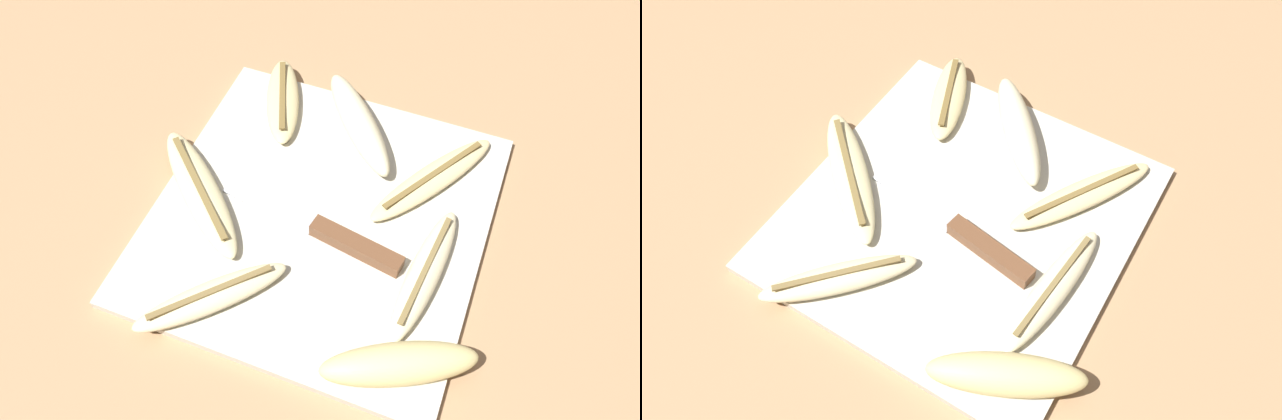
% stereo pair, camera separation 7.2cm
% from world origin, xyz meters
% --- Properties ---
extents(ground_plane, '(4.00, 4.00, 0.00)m').
position_xyz_m(ground_plane, '(0.00, 0.00, 0.00)').
color(ground_plane, tan).
extents(cutting_board, '(0.39, 0.38, 0.01)m').
position_xyz_m(cutting_board, '(0.00, 0.00, 0.01)').
color(cutting_board, beige).
rests_on(cutting_board, ground_plane).
extents(knife, '(0.06, 0.23, 0.02)m').
position_xyz_m(knife, '(-0.03, -0.04, 0.02)').
color(knife, brown).
rests_on(knife, cutting_board).
extents(banana_mellow_near, '(0.15, 0.10, 0.02)m').
position_xyz_m(banana_mellow_near, '(0.15, 0.11, 0.02)').
color(banana_mellow_near, beige).
rests_on(banana_mellow_near, cutting_board).
extents(banana_soft_right, '(0.17, 0.18, 0.02)m').
position_xyz_m(banana_soft_right, '(-0.03, 0.14, 0.02)').
color(banana_soft_right, beige).
rests_on(banana_soft_right, cutting_board).
extents(banana_golden_short, '(0.11, 0.16, 0.04)m').
position_xyz_m(banana_golden_short, '(-0.15, -0.14, 0.03)').
color(banana_golden_short, '#EDD689').
rests_on(banana_golden_short, cutting_board).
extents(banana_bright_far, '(0.16, 0.14, 0.04)m').
position_xyz_m(banana_bright_far, '(0.14, -0.00, 0.03)').
color(banana_bright_far, beige).
rests_on(banana_bright_far, cutting_board).
extents(banana_cream_curved, '(0.15, 0.14, 0.02)m').
position_xyz_m(banana_cream_curved, '(-0.14, 0.07, 0.02)').
color(banana_cream_curved, beige).
rests_on(banana_cream_curved, cutting_board).
extents(banana_pale_long, '(0.18, 0.05, 0.02)m').
position_xyz_m(banana_pale_long, '(-0.04, -0.14, 0.02)').
color(banana_pale_long, beige).
rests_on(banana_pale_long, cutting_board).
extents(banana_ripe_center, '(0.19, 0.13, 0.02)m').
position_xyz_m(banana_ripe_center, '(0.09, -0.11, 0.02)').
color(banana_ripe_center, beige).
rests_on(banana_ripe_center, cutting_board).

